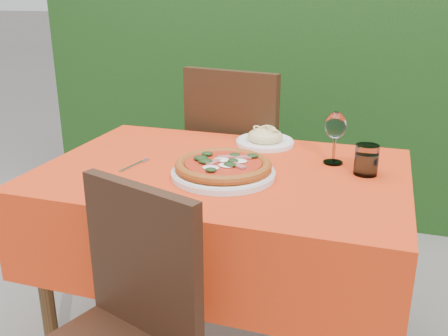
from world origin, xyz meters
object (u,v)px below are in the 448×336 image
(chair_near, at_px, (119,327))
(water_glass, at_px, (366,161))
(fork, at_px, (132,166))
(chair_far, at_px, (241,158))
(pizza_plate, at_px, (223,168))
(pasta_plate, at_px, (265,139))
(wine_glass, at_px, (336,128))

(chair_near, bearing_deg, water_glass, 69.62)
(fork, bearing_deg, water_glass, 22.79)
(chair_far, distance_m, water_glass, 0.82)
(chair_far, relative_size, pizza_plate, 2.90)
(chair_near, height_order, chair_far, chair_far)
(chair_near, relative_size, fork, 4.99)
(chair_far, relative_size, fork, 5.81)
(chair_near, distance_m, water_glass, 0.95)
(chair_near, height_order, fork, chair_near)
(chair_near, distance_m, pasta_plate, 0.99)
(water_glass, xyz_separation_m, wine_glass, (-0.12, 0.08, 0.09))
(chair_far, bearing_deg, water_glass, 148.82)
(chair_far, xyz_separation_m, wine_glass, (0.47, -0.44, 0.30))
(chair_far, xyz_separation_m, water_glass, (0.59, -0.53, 0.21))
(pizza_plate, distance_m, fork, 0.34)
(chair_near, relative_size, water_glass, 8.34)
(chair_far, height_order, wine_glass, chair_far)
(pizza_plate, bearing_deg, chair_near, -102.41)
(pizza_plate, xyz_separation_m, pasta_plate, (0.05, 0.41, -0.01))
(chair_near, height_order, wine_glass, wine_glass)
(water_glass, height_order, fork, water_glass)
(chair_near, xyz_separation_m, pasta_plate, (0.16, 0.94, 0.27))
(pizza_plate, distance_m, pasta_plate, 0.41)
(fork, bearing_deg, wine_glass, 31.37)
(pizza_plate, xyz_separation_m, wine_glass, (0.33, 0.25, 0.10))
(chair_near, bearing_deg, pizza_plate, 96.35)
(chair_near, distance_m, wine_glass, 0.98)
(chair_near, bearing_deg, wine_glass, 78.79)
(pizza_plate, xyz_separation_m, water_glass, (0.45, 0.17, 0.02))
(wine_glass, relative_size, fork, 1.09)
(pizza_plate, height_order, water_glass, water_glass)
(chair_near, bearing_deg, chair_far, 109.80)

